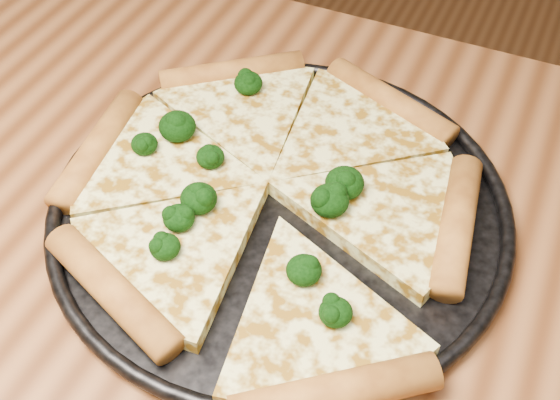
% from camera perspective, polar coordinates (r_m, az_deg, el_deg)
% --- Properties ---
extents(dining_table, '(1.20, 0.90, 0.75)m').
position_cam_1_polar(dining_table, '(0.68, -11.39, -11.25)').
color(dining_table, brown).
rests_on(dining_table, ground).
extents(pizza_pan, '(0.41, 0.41, 0.02)m').
position_cam_1_polar(pizza_pan, '(0.64, 0.00, -0.50)').
color(pizza_pan, black).
rests_on(pizza_pan, dining_table).
extents(pizza, '(0.39, 0.42, 0.03)m').
position_cam_1_polar(pizza, '(0.63, -0.80, 0.80)').
color(pizza, '#F1ED93').
rests_on(pizza, pizza_pan).
extents(broccoli_florets, '(0.25, 0.25, 0.03)m').
position_cam_1_polar(broccoli_florets, '(0.62, -2.67, 1.36)').
color(broccoli_florets, black).
rests_on(broccoli_florets, pizza).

